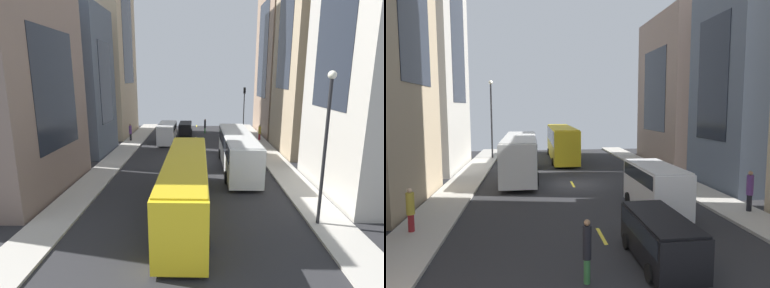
# 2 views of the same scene
# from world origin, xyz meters

# --- Properties ---
(ground_plane) EXTENTS (42.56, 42.56, 0.00)m
(ground_plane) POSITION_xyz_m (0.00, 0.00, 0.00)
(ground_plane) COLOR #28282B
(sidewalk_west) EXTENTS (2.52, 44.00, 0.15)m
(sidewalk_west) POSITION_xyz_m (-8.02, 0.00, 0.07)
(sidewalk_west) COLOR #B2ADA3
(sidewalk_west) RESTS_ON ground
(sidewalk_east) EXTENTS (2.52, 44.00, 0.15)m
(sidewalk_east) POSITION_xyz_m (8.02, 0.00, 0.07)
(sidewalk_east) COLOR #B2ADA3
(sidewalk_east) RESTS_ON ground
(lane_stripe_1) EXTENTS (0.16, 2.00, 0.01)m
(lane_stripe_1) POSITION_xyz_m (0.00, -10.50, 0.01)
(lane_stripe_1) COLOR yellow
(lane_stripe_1) RESTS_ON ground
(lane_stripe_2) EXTENTS (0.16, 2.00, 0.01)m
(lane_stripe_2) POSITION_xyz_m (0.00, 0.00, 0.01)
(lane_stripe_2) COLOR yellow
(lane_stripe_2) RESTS_ON ground
(lane_stripe_3) EXTENTS (0.16, 2.00, 0.01)m
(lane_stripe_3) POSITION_xyz_m (0.00, 10.50, 0.01)
(lane_stripe_3) COLOR yellow
(lane_stripe_3) RESTS_ON ground
(lane_stripe_4) EXTENTS (0.16, 2.00, 0.01)m
(lane_stripe_4) POSITION_xyz_m (0.00, 21.00, 0.01)
(lane_stripe_4) COLOR yellow
(lane_stripe_4) RESTS_ON ground
(building_west_2) EXTENTS (7.01, 10.33, 27.25)m
(building_west_2) POSITION_xyz_m (-12.95, 8.44, 13.62)
(building_west_2) COLOR #B7B2A8
(building_west_2) RESTS_ON ground
(building_east_2) EXTENTS (8.63, 10.82, 14.79)m
(building_east_2) POSITION_xyz_m (13.75, 9.00, 7.40)
(building_east_2) COLOR #7A665B
(building_east_2) RESTS_ON ground
(city_bus_white) EXTENTS (2.81, 11.88, 3.35)m
(city_bus_white) POSITION_xyz_m (-3.91, 3.43, 2.01)
(city_bus_white) COLOR silver
(city_bus_white) RESTS_ON ground
(streetcar_yellow) EXTENTS (2.70, 12.70, 3.59)m
(streetcar_yellow) POSITION_xyz_m (0.33, 12.59, 2.12)
(streetcar_yellow) COLOR yellow
(streetcar_yellow) RESTS_ON ground
(delivery_van_white) EXTENTS (2.25, 5.29, 2.58)m
(delivery_van_white) POSITION_xyz_m (3.60, -7.38, 1.51)
(delivery_van_white) COLOR white
(delivery_van_white) RESTS_ON ground
(car_black_0) EXTENTS (1.91, 4.45, 1.75)m
(car_black_0) POSITION_xyz_m (1.57, -13.34, 1.03)
(car_black_0) COLOR black
(car_black_0) RESTS_ON ground
(pedestrian_walking_far) EXTENTS (0.35, 0.35, 1.98)m
(pedestrian_walking_far) POSITION_xyz_m (-8.40, -9.15, 1.20)
(pedestrian_walking_far) COLOR maroon
(pedestrian_walking_far) RESTS_ON ground
(pedestrian_crossing_mid) EXTENTS (0.35, 0.35, 2.17)m
(pedestrian_crossing_mid) POSITION_xyz_m (8.50, -8.37, 1.31)
(pedestrian_crossing_mid) COLOR black
(pedestrian_crossing_mid) RESTS_ON ground
(pedestrian_crossing_near) EXTENTS (0.28, 0.28, 2.13)m
(pedestrian_crossing_near) POSITION_xyz_m (-1.32, -14.48, 1.15)
(pedestrian_crossing_near) COLOR #336B38
(pedestrian_crossing_near) RESTS_ON ground
(streetlamp_near) EXTENTS (0.44, 0.44, 8.48)m
(streetlamp_near) POSITION_xyz_m (-7.26, 13.92, 5.23)
(streetlamp_near) COLOR black
(streetlamp_near) RESTS_ON ground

